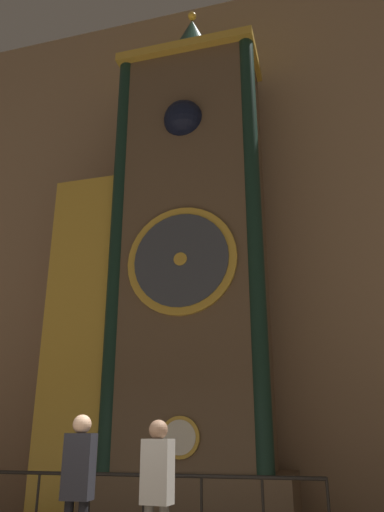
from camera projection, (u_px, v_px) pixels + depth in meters
name	position (u px, v px, depth m)	size (l,w,h in m)	color
cathedral_back_wall	(203.00, 221.00, 11.42)	(24.00, 0.32, 12.40)	#997A5B
clock_tower	(171.00, 272.00, 9.82)	(4.56, 1.84, 11.12)	brown
visitor_near	(78.00, 478.00, 5.80)	(0.35, 0.24, 1.80)	black
visitor_far	(157.00, 483.00, 5.67)	(0.36, 0.26, 1.74)	#58554F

